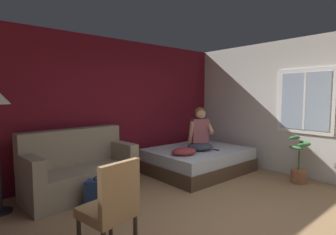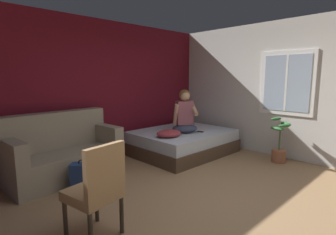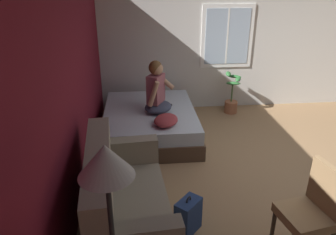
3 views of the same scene
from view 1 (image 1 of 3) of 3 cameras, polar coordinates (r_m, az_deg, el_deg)
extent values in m
plane|color=#93704C|center=(3.46, 15.57, -22.79)|extent=(40.00, 40.00, 0.00)
cube|color=maroon|center=(5.36, -11.88, 2.12)|extent=(10.28, 0.16, 2.70)
cube|color=silver|center=(5.56, 31.76, 1.59)|extent=(0.16, 7.27, 2.70)
cube|color=white|center=(5.60, 27.64, 3.17)|extent=(0.02, 1.04, 1.24)
cube|color=#9EB2C6|center=(5.59, 27.58, 3.17)|extent=(0.01, 0.88, 1.08)
cube|color=white|center=(5.59, 27.58, 3.17)|extent=(0.01, 0.04, 1.08)
cube|color=#4C3828|center=(5.64, 6.48, -10.25)|extent=(2.01, 1.59, 0.26)
cube|color=silver|center=(5.58, 6.50, -7.87)|extent=(1.95, 1.55, 0.22)
cube|color=gray|center=(4.53, -18.24, -13.07)|extent=(1.76, 0.93, 0.44)
cube|color=gray|center=(4.67, -20.08, -6.01)|extent=(1.71, 0.37, 0.60)
cube|color=gray|center=(4.16, -27.89, -9.58)|extent=(0.24, 0.81, 0.32)
cube|color=gray|center=(4.81, -10.19, -7.18)|extent=(0.24, 0.81, 0.32)
cylinder|color=#382D23|center=(3.18, -12.38, -21.37)|extent=(0.04, 0.04, 0.40)
cylinder|color=#382D23|center=(2.91, -7.10, -23.85)|extent=(0.04, 0.04, 0.40)
cube|color=#9E7A51|center=(2.82, -13.12, -19.28)|extent=(0.54, 0.54, 0.10)
cube|color=#9E7A51|center=(2.57, -10.40, -14.74)|extent=(0.46, 0.14, 0.48)
ellipsoid|color=#383D51|center=(5.38, 7.03, -6.28)|extent=(0.67, 0.63, 0.16)
cube|color=#8C4C56|center=(5.37, 6.92, -2.85)|extent=(0.39, 0.33, 0.48)
cylinder|color=tan|center=(5.26, 5.04, -3.21)|extent=(0.17, 0.22, 0.44)
cylinder|color=tan|center=(5.34, 8.94, -1.83)|extent=(0.25, 0.37, 0.29)
sphere|color=tan|center=(5.31, 7.03, 0.81)|extent=(0.21, 0.21, 0.21)
ellipsoid|color=brown|center=(5.33, 6.96, 0.99)|extent=(0.30, 0.30, 0.23)
cube|color=navy|center=(3.99, -15.24, -15.82)|extent=(0.34, 0.34, 0.40)
cube|color=navy|center=(4.12, -14.72, -16.44)|extent=(0.21, 0.20, 0.18)
torus|color=black|center=(3.92, -15.31, -12.87)|extent=(0.07, 0.07, 0.09)
ellipsoid|color=#993338|center=(4.95, 3.51, -7.36)|extent=(0.57, 0.50, 0.14)
cube|color=black|center=(5.47, 10.36, -6.94)|extent=(0.09, 0.15, 0.01)
cylinder|color=black|center=(4.42, -32.50, -16.89)|extent=(0.28, 0.28, 0.03)
cylinder|color=#995B3D|center=(5.45, 26.50, -11.38)|extent=(0.26, 0.26, 0.24)
cylinder|color=#426033|center=(5.38, 26.63, -8.30)|extent=(0.03, 0.03, 0.36)
ellipsoid|color=#2D6B33|center=(5.25, 26.10, -5.93)|extent=(0.15, 0.29, 0.06)
ellipsoid|color=#2D6B33|center=(5.38, 27.62, -4.86)|extent=(0.22, 0.29, 0.06)
ellipsoid|color=#2D6B33|center=(5.36, 25.89, -3.96)|extent=(0.29, 0.15, 0.06)
ellipsoid|color=#2D6B33|center=(5.25, 27.49, -5.31)|extent=(0.30, 0.21, 0.06)
camera|label=3|loc=(4.20, -59.41, 16.85)|focal=35.00mm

